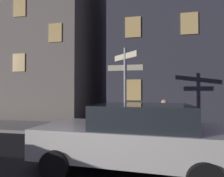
# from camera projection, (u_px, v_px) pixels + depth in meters

# --- Properties ---
(sidewalk_kerb) EXTENTS (40.00, 2.65, 0.14)m
(sidewalk_kerb) POSITION_uv_depth(u_px,v_px,m) (121.00, 130.00, 8.66)
(sidewalk_kerb) COLOR gray
(sidewalk_kerb) RESTS_ON ground_plane
(signpost) EXTENTS (1.48, 1.06, 3.59)m
(signpost) POSITION_uv_depth(u_px,v_px,m) (125.00, 82.00, 7.69)
(signpost) COLOR gray
(signpost) RESTS_ON sidewalk_kerb
(car_far_trailing) EXTENTS (4.51, 2.26, 1.56)m
(car_far_trailing) POSITION_uv_depth(u_px,v_px,m) (133.00, 135.00, 4.36)
(car_far_trailing) COLOR beige
(car_far_trailing) RESTS_ON ground_plane
(cyclist) EXTENTS (1.82, 0.34, 1.61)m
(cyclist) POSITION_uv_depth(u_px,v_px,m) (166.00, 125.00, 6.13)
(cyclist) COLOR black
(cyclist) RESTS_ON ground_plane
(building_left_block) EXTENTS (10.36, 9.38, 14.04)m
(building_left_block) POSITION_uv_depth(u_px,v_px,m) (42.00, 37.00, 17.00)
(building_left_block) COLOR slate
(building_left_block) RESTS_ON ground_plane
(building_right_block) EXTENTS (12.31, 9.62, 13.91)m
(building_right_block) POSITION_uv_depth(u_px,v_px,m) (196.00, 28.00, 14.44)
(building_right_block) COLOR #383842
(building_right_block) RESTS_ON ground_plane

